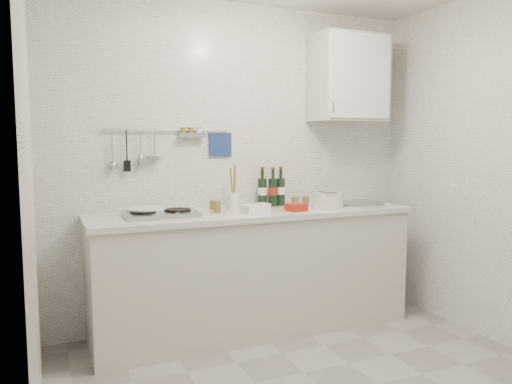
% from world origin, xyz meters
% --- Properties ---
extents(back_wall, '(3.00, 0.02, 2.50)m').
position_xyz_m(back_wall, '(0.00, 1.40, 1.25)').
color(back_wall, silver).
rests_on(back_wall, floor).
extents(wall_left, '(0.02, 2.80, 2.50)m').
position_xyz_m(wall_left, '(-1.50, 0.00, 1.25)').
color(wall_left, silver).
rests_on(wall_left, floor).
extents(counter, '(2.44, 0.64, 0.96)m').
position_xyz_m(counter, '(0.01, 1.10, 0.43)').
color(counter, '#BBB6AD').
rests_on(counter, floor).
extents(wall_rail, '(0.98, 0.09, 0.34)m').
position_xyz_m(wall_rail, '(-0.60, 1.37, 1.43)').
color(wall_rail, '#93969B').
rests_on(wall_rail, back_wall).
extents(wall_cabinet, '(0.60, 0.38, 0.70)m').
position_xyz_m(wall_cabinet, '(0.90, 1.22, 1.95)').
color(wall_cabinet, '#BBB6AD').
rests_on(wall_cabinet, back_wall).
extents(plate_stack_hob, '(0.30, 0.29, 0.05)m').
position_xyz_m(plate_stack_hob, '(-0.79, 1.18, 0.95)').
color(plate_stack_hob, '#485EA5').
rests_on(plate_stack_hob, counter).
extents(plate_stack_sink, '(0.28, 0.27, 0.12)m').
position_xyz_m(plate_stack_sink, '(0.62, 1.06, 0.97)').
color(plate_stack_sink, white).
rests_on(plate_stack_sink, counter).
extents(wine_bottles, '(0.23, 0.11, 0.31)m').
position_xyz_m(wine_bottles, '(0.24, 1.29, 1.07)').
color(wine_bottles, black).
rests_on(wine_bottles, counter).
extents(butter_dish, '(0.22, 0.15, 0.06)m').
position_xyz_m(butter_dish, '(-0.02, 1.02, 0.95)').
color(butter_dish, white).
rests_on(butter_dish, counter).
extents(strawberry_punnet, '(0.14, 0.14, 0.05)m').
position_xyz_m(strawberry_punnet, '(0.29, 0.96, 0.95)').
color(strawberry_punnet, '#A51C12').
rests_on(strawberry_punnet, counter).
extents(utensil_crock, '(0.08, 0.08, 0.34)m').
position_xyz_m(utensil_crock, '(-0.10, 1.26, 1.00)').
color(utensil_crock, white).
rests_on(utensil_crock, counter).
extents(jar_a, '(0.06, 0.06, 0.08)m').
position_xyz_m(jar_a, '(-0.25, 1.30, 0.96)').
color(jar_a, brown).
rests_on(jar_a, counter).
extents(jar_b, '(0.06, 0.06, 0.07)m').
position_xyz_m(jar_b, '(0.43, 1.24, 0.96)').
color(jar_b, brown).
rests_on(jar_b, counter).
extents(jar_c, '(0.06, 0.06, 0.07)m').
position_xyz_m(jar_c, '(0.54, 1.27, 0.96)').
color(jar_c, brown).
rests_on(jar_c, counter).
extents(jar_d, '(0.06, 0.06, 0.09)m').
position_xyz_m(jar_d, '(-0.28, 1.12, 0.97)').
color(jar_d, brown).
rests_on(jar_d, counter).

